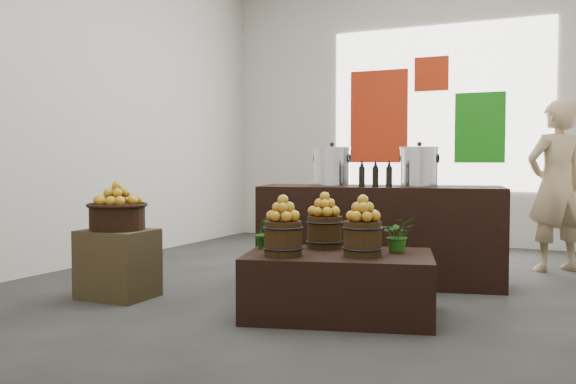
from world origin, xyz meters
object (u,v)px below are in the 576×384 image
at_px(crate, 118,264).
at_px(counter, 380,235).
at_px(display_table, 339,285).
at_px(shopper, 556,186).
at_px(stock_pot_left, 332,167).
at_px(wicker_basket, 117,217).
at_px(stock_pot_center, 419,168).

distance_m(crate, counter, 2.57).
bearing_deg(counter, display_table, -98.97).
height_order(display_table, shopper, shopper).
bearing_deg(crate, stock_pot_left, 47.77).
relative_size(display_table, stock_pot_left, 3.94).
height_order(counter, shopper, shopper).
bearing_deg(stock_pot_left, wicker_basket, -132.23).
bearing_deg(crate, counter, 41.70).
height_order(wicker_basket, shopper, shopper).
distance_m(wicker_basket, display_table, 2.12).
xyz_separation_m(crate, wicker_basket, (0.00, 0.00, 0.42)).
xyz_separation_m(crate, stock_pot_left, (1.44, 1.59, 0.86)).
bearing_deg(display_table, stock_pot_left, 97.99).
xyz_separation_m(counter, stock_pot_left, (-0.48, -0.12, 0.68)).
height_order(stock_pot_left, stock_pot_center, same).
distance_m(wicker_basket, stock_pot_center, 2.94).
bearing_deg(counter, stock_pot_center, -0.00).
relative_size(stock_pot_left, stock_pot_center, 1.00).
distance_m(crate, shopper, 4.76).
height_order(stock_pot_left, shopper, shopper).
bearing_deg(stock_pot_center, crate, -141.78).
distance_m(display_table, shopper, 3.37).
height_order(crate, stock_pot_left, stock_pot_left).
relative_size(wicker_basket, counter, 0.21).
xyz_separation_m(crate, counter, (1.92, 1.71, 0.18)).
height_order(wicker_basket, display_table, wicker_basket).
xyz_separation_m(counter, stock_pot_center, (0.37, 0.09, 0.68)).
distance_m(crate, wicker_basket, 0.42).
xyz_separation_m(crate, shopper, (3.47, 3.20, 0.65)).
relative_size(display_table, shopper, 0.76).
bearing_deg(stock_pot_center, wicker_basket, -141.78).
bearing_deg(wicker_basket, stock_pot_center, 38.22).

